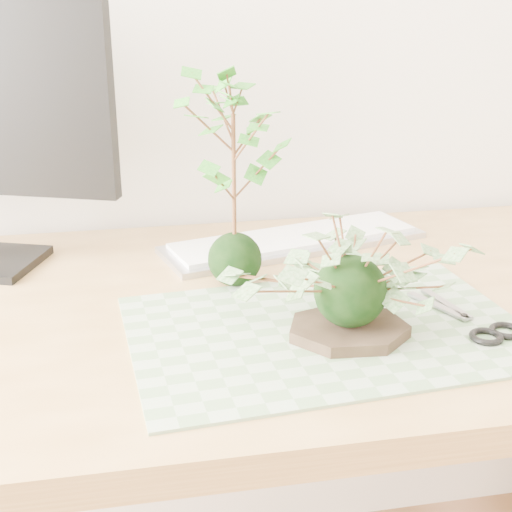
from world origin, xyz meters
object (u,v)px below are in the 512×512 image
object	(u,v)px
keyboard	(294,240)
desk	(268,353)
ivy_kokedama	(352,259)
maple_kokedama	(233,128)

from	to	relation	value
keyboard	desk	bearing A→B (deg)	-127.64
desk	keyboard	bearing A→B (deg)	67.03
desk	ivy_kokedama	world-z (taller)	ivy_kokedama
desk	keyboard	xyz separation A→B (m)	(0.09, 0.21, 0.10)
desk	keyboard	distance (m)	0.24
keyboard	maple_kokedama	bearing A→B (deg)	-144.97
ivy_kokedama	maple_kokedama	bearing A→B (deg)	119.73
desk	ivy_kokedama	xyz separation A→B (m)	(0.07, -0.14, 0.19)
maple_kokedama	keyboard	size ratio (longest dim) A/B	0.70
desk	ivy_kokedama	bearing A→B (deg)	-61.88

